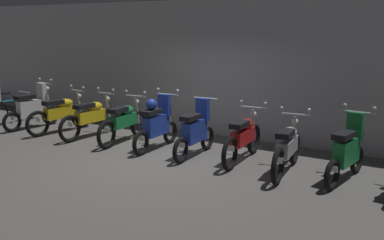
% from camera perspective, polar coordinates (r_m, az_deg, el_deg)
% --- Properties ---
extents(ground_plane, '(80.00, 80.00, 0.00)m').
position_cam_1_polar(ground_plane, '(9.11, -4.28, -5.03)').
color(ground_plane, '#565451').
extents(back_wall, '(17.08, 0.30, 3.30)m').
position_cam_1_polar(back_wall, '(10.97, 3.64, 6.63)').
color(back_wall, '#ADADB2').
rests_on(back_wall, ground).
extents(motorbike_slot_0, '(0.59, 1.68, 1.29)m').
position_cam_1_polar(motorbike_slot_0, '(12.50, -19.76, 1.41)').
color(motorbike_slot_0, black).
rests_on(motorbike_slot_0, ground).
extents(motorbike_slot_1, '(0.58, 1.94, 1.15)m').
position_cam_1_polar(motorbike_slot_1, '(11.79, -16.42, 0.86)').
color(motorbike_slot_1, black).
rests_on(motorbike_slot_1, ground).
extents(motorbike_slot_2, '(0.59, 1.95, 1.15)m').
position_cam_1_polar(motorbike_slot_2, '(11.10, -12.80, 0.38)').
color(motorbike_slot_2, black).
rests_on(motorbike_slot_2, ground).
extents(motorbike_slot_3, '(0.59, 1.95, 1.15)m').
position_cam_1_polar(motorbike_slot_3, '(10.45, -8.74, -0.16)').
color(motorbike_slot_3, black).
rests_on(motorbike_slot_3, ground).
extents(motorbike_slot_4, '(0.59, 1.68, 1.29)m').
position_cam_1_polar(motorbike_slot_4, '(9.75, -4.56, -0.46)').
color(motorbike_slot_4, black).
rests_on(motorbike_slot_4, ground).
extents(motorbike_slot_5, '(0.56, 1.68, 1.18)m').
position_cam_1_polar(motorbike_slot_5, '(9.20, 0.45, -1.45)').
color(motorbike_slot_5, black).
rests_on(motorbike_slot_5, ground).
extents(motorbike_slot_6, '(0.59, 1.95, 1.15)m').
position_cam_1_polar(motorbike_slot_6, '(8.88, 6.57, -2.23)').
color(motorbike_slot_6, black).
rests_on(motorbike_slot_6, ground).
extents(motorbike_slot_7, '(0.59, 1.95, 1.15)m').
position_cam_1_polar(motorbike_slot_7, '(8.28, 12.13, -3.45)').
color(motorbike_slot_7, black).
rests_on(motorbike_slot_7, ground).
extents(motorbike_slot_8, '(0.59, 1.68, 1.29)m').
position_cam_1_polar(motorbike_slot_8, '(8.15, 19.25, -3.84)').
color(motorbike_slot_8, black).
rests_on(motorbike_slot_8, ground).
extents(bicycle, '(0.50, 1.73, 0.89)m').
position_cam_1_polar(bicycle, '(13.43, -21.88, 1.21)').
color(bicycle, black).
rests_on(bicycle, ground).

